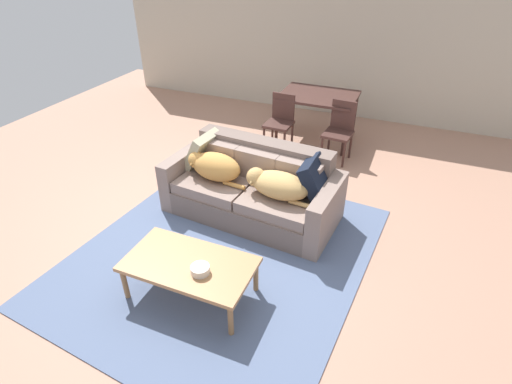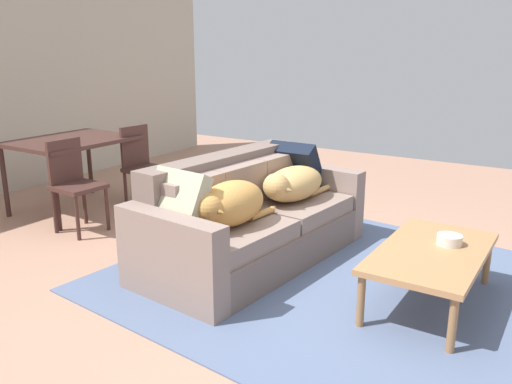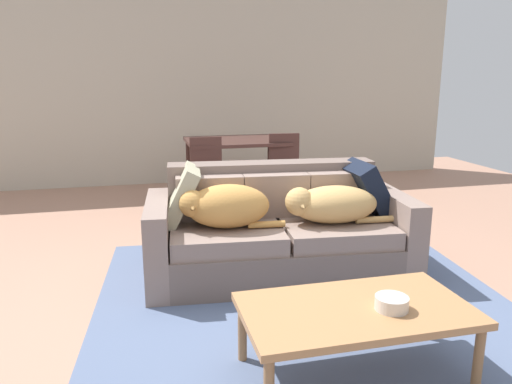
# 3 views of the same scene
# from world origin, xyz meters

# --- Properties ---
(ground_plane) EXTENTS (10.00, 10.00, 0.00)m
(ground_plane) POSITION_xyz_m (0.00, 0.00, 0.00)
(ground_plane) COLOR tan
(back_partition) EXTENTS (8.00, 0.12, 2.70)m
(back_partition) POSITION_xyz_m (0.00, 4.00, 1.35)
(back_partition) COLOR beige
(back_partition) RESTS_ON ground
(area_rug) EXTENTS (3.15, 3.49, 0.01)m
(area_rug) POSITION_xyz_m (0.20, -0.53, 0.01)
(area_rug) COLOR slate
(area_rug) RESTS_ON ground
(couch) EXTENTS (2.12, 1.11, 0.85)m
(couch) POSITION_xyz_m (0.20, 0.33, 0.33)
(couch) COLOR #715F57
(couch) RESTS_ON ground
(dog_on_left_cushion) EXTENTS (0.78, 0.42, 0.33)m
(dog_on_left_cushion) POSITION_xyz_m (-0.25, 0.21, 0.61)
(dog_on_left_cushion) COLOR #CF9249
(dog_on_left_cushion) RESTS_ON couch
(dog_on_right_cushion) EXTENTS (0.84, 0.43, 0.29)m
(dog_on_right_cushion) POSITION_xyz_m (0.56, 0.14, 0.59)
(dog_on_right_cushion) COLOR tan
(dog_on_right_cushion) RESTS_ON couch
(throw_pillow_by_left_arm) EXTENTS (0.35, 0.49, 0.46)m
(throw_pillow_by_left_arm) POSITION_xyz_m (-0.54, 0.46, 0.65)
(throw_pillow_by_left_arm) COLOR #B5B08F
(throw_pillow_by_left_arm) RESTS_ON couch
(throw_pillow_by_right_arm) EXTENTS (0.36, 0.46, 0.47)m
(throw_pillow_by_right_arm) POSITION_xyz_m (0.96, 0.32, 0.65)
(throw_pillow_by_right_arm) COLOR black
(throw_pillow_by_right_arm) RESTS_ON couch
(coffee_table) EXTENTS (1.19, 0.65, 0.40)m
(coffee_table) POSITION_xyz_m (0.19, -1.14, 0.36)
(coffee_table) COLOR #B57F4E
(coffee_table) RESTS_ON ground
(bowl_on_coffee_table) EXTENTS (0.17, 0.17, 0.07)m
(bowl_on_coffee_table) POSITION_xyz_m (0.35, -1.22, 0.44)
(bowl_on_coffee_table) COLOR silver
(bowl_on_coffee_table) RESTS_ON coffee_table
(dining_table) EXTENTS (1.19, 0.92, 0.78)m
(dining_table) POSITION_xyz_m (0.34, 2.66, 0.70)
(dining_table) COLOR #462A25
(dining_table) RESTS_ON ground
(dining_chair_near_left) EXTENTS (0.42, 0.42, 0.88)m
(dining_chair_near_left) POSITION_xyz_m (-0.09, 2.12, 0.49)
(dining_chair_near_left) COLOR #462A25
(dining_chair_near_left) RESTS_ON ground
(dining_chair_near_right) EXTENTS (0.43, 0.43, 0.89)m
(dining_chair_near_right) POSITION_xyz_m (0.83, 2.14, 0.49)
(dining_chair_near_right) COLOR #462A25
(dining_chair_near_right) RESTS_ON ground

